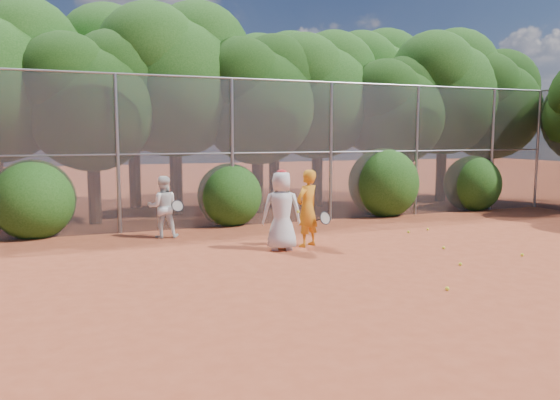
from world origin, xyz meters
name	(u,v)px	position (x,y,z in m)	size (l,w,h in m)	color
ground	(382,273)	(0.00, 0.00, 0.00)	(80.00, 80.00, 0.00)	#953B21
fence_back	(263,151)	(-0.12, 6.00, 2.05)	(20.05, 0.09, 4.03)	gray
tree_2	(92,95)	(-4.45, 7.83, 3.58)	(3.99, 3.47, 5.47)	black
tree_3	(176,73)	(-1.94, 8.84, 4.40)	(4.89, 4.26, 6.70)	black
tree_4	(258,95)	(0.55, 8.24, 3.76)	(4.19, 3.64, 5.73)	black
tree_5	(319,90)	(3.06, 9.04, 4.05)	(4.51, 3.92, 6.17)	black
tree_6	(396,107)	(5.55, 8.03, 3.47)	(3.86, 3.36, 5.29)	black
tree_7	(444,87)	(8.06, 8.64, 4.28)	(4.77, 4.14, 6.53)	black
tree_8	(492,100)	(10.05, 8.34, 3.82)	(4.25, 3.70, 5.82)	black
tree_10	(133,72)	(-2.93, 11.05, 4.63)	(5.15, 4.48, 7.06)	black
tree_11	(275,89)	(2.06, 10.64, 4.16)	(4.64, 4.03, 6.35)	black
tree_12	(373,85)	(6.56, 11.24, 4.51)	(5.02, 4.37, 6.88)	black
bush_0	(33,196)	(-6.00, 6.30, 1.00)	(2.00, 2.00, 2.00)	#194210
bush_1	(230,192)	(-1.00, 6.30, 0.90)	(1.80, 1.80, 1.80)	#194210
bush_2	(383,180)	(4.00, 6.30, 1.10)	(2.20, 2.20, 2.20)	#194210
bush_3	(473,181)	(7.50, 6.30, 0.95)	(1.90, 1.90, 1.90)	#194210
player_yellow	(307,208)	(-0.26, 2.69, 0.86)	(0.88, 0.66, 1.72)	orange
player_teen	(282,210)	(-0.95, 2.54, 0.87)	(0.96, 0.76, 1.75)	silver
player_white	(163,207)	(-3.08, 4.97, 0.75)	(0.86, 0.72, 1.50)	white
ball_0	(444,248)	(2.37, 1.27, 0.03)	(0.07, 0.07, 0.07)	yellow
ball_1	(408,232)	(2.82, 3.23, 0.03)	(0.07, 0.07, 0.07)	yellow
ball_2	(447,289)	(0.34, -1.37, 0.03)	(0.07, 0.07, 0.07)	yellow
ball_3	(522,255)	(3.41, 0.09, 0.03)	(0.07, 0.07, 0.07)	yellow
ball_4	(460,264)	(1.67, -0.09, 0.03)	(0.07, 0.07, 0.07)	yellow
ball_5	(428,229)	(3.52, 3.37, 0.03)	(0.07, 0.07, 0.07)	yellow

